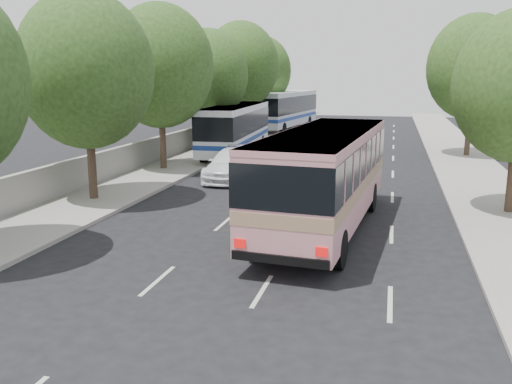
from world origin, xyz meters
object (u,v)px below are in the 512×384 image
(pink_taxi, at_px, (319,181))
(white_pickup, at_px, (232,165))
(pink_bus, at_px, (325,169))
(tour_coach_rear, at_px, (286,107))
(tour_coach_front, at_px, (236,125))

(pink_taxi, relative_size, white_pickup, 0.92)
(pink_bus, height_order, tour_coach_rear, tour_coach_rear)
(white_pickup, bearing_deg, tour_coach_front, 102.58)
(white_pickup, bearing_deg, pink_taxi, -37.94)
(pink_bus, bearing_deg, pink_taxi, 104.74)
(white_pickup, distance_m, tour_coach_rear, 26.37)
(pink_taxi, height_order, tour_coach_rear, tour_coach_rear)
(tour_coach_front, height_order, tour_coach_rear, tour_coach_rear)
(pink_bus, distance_m, tour_coach_rear, 35.57)
(white_pickup, height_order, tour_coach_rear, tour_coach_rear)
(pink_taxi, distance_m, white_pickup, 6.23)
(pink_bus, distance_m, tour_coach_front, 18.58)
(pink_taxi, distance_m, tour_coach_front, 14.04)
(pink_taxi, bearing_deg, white_pickup, 140.60)
(pink_bus, height_order, white_pickup, pink_bus)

